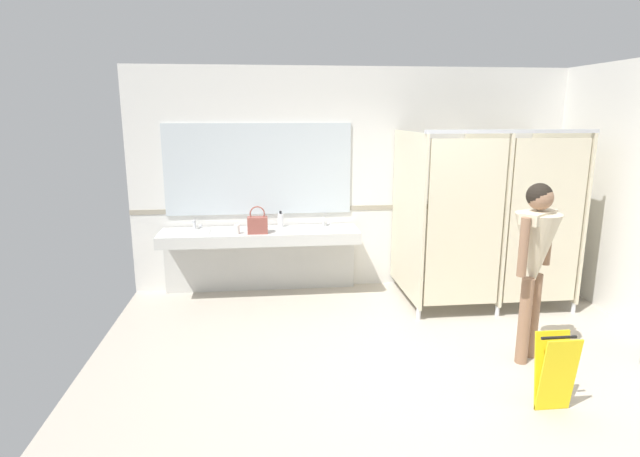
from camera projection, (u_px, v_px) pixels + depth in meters
name	position (u px, v px, depth m)	size (l,w,h in m)	color
ground_plane	(413.00, 379.00, 4.54)	(5.92, 5.52, 0.10)	#B2A899
wall_back	(362.00, 179.00, 6.66)	(5.92, 0.12, 2.83)	silver
wall_back_tile_band	(363.00, 208.00, 6.67)	(5.92, 0.01, 0.06)	#9E937F
vanity_counter	(260.00, 246.00, 6.41)	(2.44, 0.58, 0.96)	silver
mirror_panel	(259.00, 169.00, 6.41)	(2.34, 0.02, 1.14)	silver
bathroom_stalls	(489.00, 215.00, 5.98)	(1.91, 1.30, 2.09)	beige
person_standing	(535.00, 251.00, 4.57)	(0.56, 0.56, 1.67)	#8C664C
handbag	(258.00, 224.00, 6.11)	(0.24, 0.13, 0.33)	#934C42
soap_dispenser	(281.00, 220.00, 6.46)	(0.07, 0.07, 0.20)	white
paper_cup	(237.00, 229.00, 6.10)	(0.07, 0.07, 0.11)	white
wet_floor_sign	(555.00, 372.00, 3.93)	(0.28, 0.19, 0.62)	yellow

